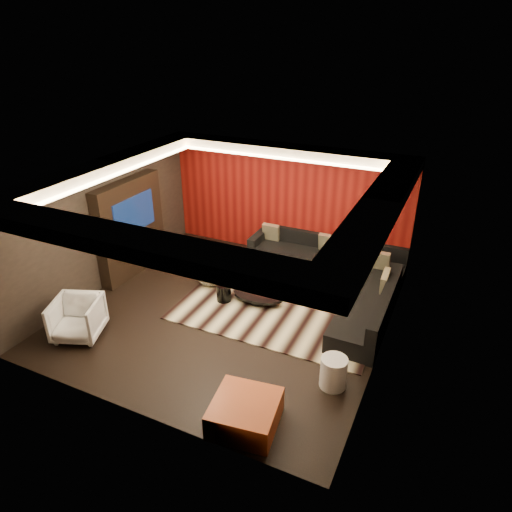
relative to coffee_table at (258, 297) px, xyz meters
The scene contains 26 objects.
floor 0.68m from the coffee_table, 123.31° to the right, with size 6.00×6.00×0.02m, color black.
ceiling 2.78m from the coffee_table, 123.31° to the right, with size 6.00×6.00×0.02m, color silver.
wall_back 2.79m from the coffee_table, 98.55° to the left, with size 6.00×0.02×2.80m, color black.
wall_left 3.66m from the coffee_table, behind, with size 0.02×6.00×2.80m, color black.
wall_right 2.99m from the coffee_table, 11.98° to the right, with size 0.02×6.00×2.80m, color black.
red_feature_wall 2.76m from the coffee_table, 98.69° to the left, with size 5.98×0.05×2.78m, color #6B0C0A.
soffit_back 3.37m from the coffee_table, 99.76° to the left, with size 6.00×0.60×0.22m, color silver.
soffit_front 4.17m from the coffee_table, 96.44° to the right, with size 6.00×0.60×0.22m, color silver.
soffit_left 4.05m from the coffee_table, 169.65° to the right, with size 0.60×4.80×0.22m, color silver.
soffit_right 3.52m from the coffee_table, 13.51° to the right, with size 0.60×4.80×0.22m, color silver.
cove_back 3.09m from the coffee_table, 101.56° to the left, with size 4.80×0.08×0.04m, color #FFD899.
cove_front 3.85m from the coffee_table, 97.19° to the right, with size 4.80×0.08×0.04m, color #FFD899.
cove_left 3.73m from the coffee_table, 168.39° to the right, with size 0.08×4.80×0.04m, color #FFD899.
cove_right 3.24m from the coffee_table, 15.71° to the right, with size 0.08×4.80×0.04m, color #FFD899.
tv_surround 3.37m from the coffee_table, behind, with size 0.30×2.00×2.20m, color black.
tv_screen 3.34m from the coffee_table, behind, with size 0.04×1.30×0.80m, color black.
tv_shelf 3.11m from the coffee_table, behind, with size 0.04×1.60×0.04m, color black.
rug 0.52m from the coffee_table, 16.07° to the left, with size 4.00×3.00×0.02m, color beige.
coffee_table is the anchor object (origin of this frame).
drum_stool 0.72m from the coffee_table, 158.70° to the right, with size 0.31×0.31×0.36m, color black.
striped_pouf 1.29m from the coffee_table, 169.63° to the left, with size 0.63×0.63×0.35m, color #C0B894.
white_side_table 2.76m from the coffee_table, 39.40° to the right, with size 0.43×0.43×0.53m, color white.
orange_ottoman 3.30m from the coffee_table, 68.30° to the right, with size 0.93×0.93×0.41m, color #AE4B16.
armchair 3.53m from the coffee_table, 135.57° to the right, with size 0.82×0.85×0.77m, color white.
sectional_sofa 1.90m from the coffee_table, 43.68° to the left, with size 3.65×3.50×0.75m.
throw_pillows 2.16m from the coffee_table, 56.60° to the left, with size 3.31×1.65×0.50m.
Camera 1 is at (3.78, -6.80, 5.16)m, focal length 32.00 mm.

